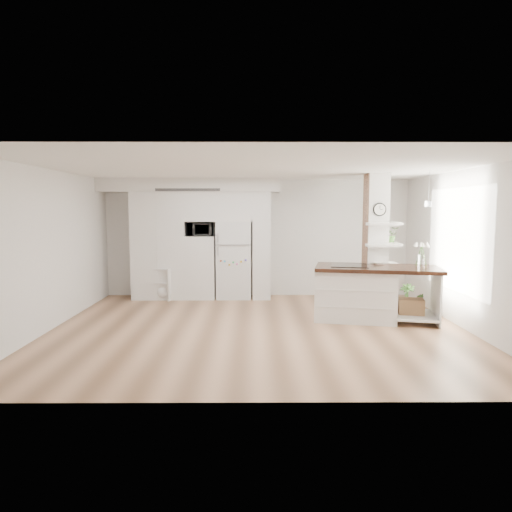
{
  "coord_description": "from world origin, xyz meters",
  "views": [
    {
      "loc": [
        -0.09,
        -7.63,
        2.04
      ],
      "look_at": [
        -0.03,
        0.9,
        1.15
      ],
      "focal_mm": 32.0,
      "sensor_mm": 36.0,
      "label": 1
    }
  ],
  "objects_px": {
    "bookshelf": "(161,286)",
    "floor_plant_a": "(417,305)",
    "kitchen_island": "(362,292)",
    "refrigerator": "(234,260)"
  },
  "relations": [
    {
      "from": "bookshelf",
      "to": "floor_plant_a",
      "type": "xyz_separation_m",
      "value": [
        5.16,
        -1.7,
        -0.09
      ]
    },
    {
      "from": "kitchen_island",
      "to": "floor_plant_a",
      "type": "relative_size",
      "value": 5.2
    },
    {
      "from": "refrigerator",
      "to": "bookshelf",
      "type": "distance_m",
      "value": 1.74
    },
    {
      "from": "refrigerator",
      "to": "floor_plant_a",
      "type": "relative_size",
      "value": 3.85
    },
    {
      "from": "refrigerator",
      "to": "floor_plant_a",
      "type": "xyz_separation_m",
      "value": [
        3.52,
        -1.89,
        -0.65
      ]
    },
    {
      "from": "bookshelf",
      "to": "floor_plant_a",
      "type": "height_order",
      "value": "bookshelf"
    },
    {
      "from": "refrigerator",
      "to": "bookshelf",
      "type": "bearing_deg",
      "value": -173.31
    },
    {
      "from": "refrigerator",
      "to": "kitchen_island",
      "type": "relative_size",
      "value": 0.74
    },
    {
      "from": "bookshelf",
      "to": "floor_plant_a",
      "type": "relative_size",
      "value": 1.58
    },
    {
      "from": "floor_plant_a",
      "to": "kitchen_island",
      "type": "bearing_deg",
      "value": -171.06
    }
  ]
}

